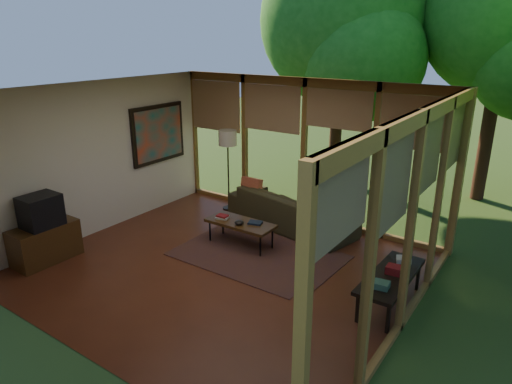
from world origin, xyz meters
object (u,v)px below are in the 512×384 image
Objects in this scene: sofa at (285,208)px; television at (41,211)px; coffee_table at (240,224)px; side_console at (386,276)px; floor_lamp at (228,142)px; media_cabinet at (45,243)px.

sofa is 4.17m from television.
coffee_table is at bearing 92.56° from sofa.
side_console is at bearing 20.92° from television.
floor_lamp is at bearing 157.45° from side_console.
media_cabinet is 0.55m from television.
floor_lamp is (0.97, 3.47, 0.56)m from television.
coffee_table is (2.21, 2.22, 0.09)m from media_cabinet.
coffee_table is (1.22, -1.25, -1.01)m from floor_lamp.
floor_lamp reaches higher than coffee_table.
media_cabinet reaches higher than side_console.
floor_lamp is 1.18× the size of side_console.
television is at bearing -134.67° from coffee_table.
side_console is (4.87, 1.85, 0.11)m from media_cabinet.
sofa is 2.28× the size of media_cabinet.
television is 0.33× the size of floor_lamp.
floor_lamp reaches higher than media_cabinet.
sofa is 4.15× the size of television.
television is at bearing -105.59° from floor_lamp.
sofa is at bearing 81.49° from coffee_table.
floor_lamp is at bearing 74.41° from television.
floor_lamp is at bearing 8.12° from sofa.
media_cabinet is (-2.39, -3.39, -0.03)m from sofa.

